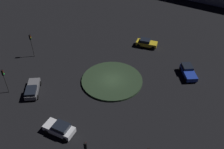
{
  "coord_description": "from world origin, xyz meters",
  "views": [
    {
      "loc": [
        26.3,
        14.83,
        25.35
      ],
      "look_at": [
        0.0,
        0.0,
        1.32
      ],
      "focal_mm": 39.17,
      "sensor_mm": 36.0,
      "label": 1
    }
  ],
  "objects_px": {
    "car_blue": "(188,72)",
    "traffic_light_southeast": "(4,77)",
    "car_grey": "(32,89)",
    "car_white": "(60,129)",
    "car_yellow": "(146,43)",
    "traffic_light_south": "(31,41)"
  },
  "relations": [
    {
      "from": "car_white",
      "to": "traffic_light_southeast",
      "type": "xyz_separation_m",
      "value": [
        -2.22,
        -11.66,
        2.21
      ]
    },
    {
      "from": "car_white",
      "to": "traffic_light_south",
      "type": "bearing_deg",
      "value": -40.3
    },
    {
      "from": "car_yellow",
      "to": "traffic_light_southeast",
      "type": "height_order",
      "value": "traffic_light_southeast"
    },
    {
      "from": "car_yellow",
      "to": "traffic_light_south",
      "type": "bearing_deg",
      "value": -151.93
    },
    {
      "from": "car_grey",
      "to": "traffic_light_southeast",
      "type": "height_order",
      "value": "traffic_light_southeast"
    },
    {
      "from": "car_yellow",
      "to": "car_white",
      "type": "bearing_deg",
      "value": -103.71
    },
    {
      "from": "traffic_light_southeast",
      "to": "traffic_light_south",
      "type": "bearing_deg",
      "value": 71.91
    },
    {
      "from": "car_white",
      "to": "car_blue",
      "type": "height_order",
      "value": "car_white"
    },
    {
      "from": "car_yellow",
      "to": "traffic_light_south",
      "type": "height_order",
      "value": "traffic_light_south"
    },
    {
      "from": "car_yellow",
      "to": "car_white",
      "type": "xyz_separation_m",
      "value": [
        24.61,
        -1.35,
        0.0
      ]
    },
    {
      "from": "car_blue",
      "to": "traffic_light_south",
      "type": "distance_m",
      "value": 27.47
    },
    {
      "from": "car_grey",
      "to": "traffic_light_south",
      "type": "distance_m",
      "value": 10.45
    },
    {
      "from": "car_yellow",
      "to": "car_blue",
      "type": "relative_size",
      "value": 0.96
    },
    {
      "from": "car_grey",
      "to": "car_yellow",
      "type": "bearing_deg",
      "value": -59.87
    },
    {
      "from": "car_white",
      "to": "traffic_light_south",
      "type": "distance_m",
      "value": 19.13
    },
    {
      "from": "car_blue",
      "to": "traffic_light_south",
      "type": "height_order",
      "value": "traffic_light_south"
    },
    {
      "from": "car_blue",
      "to": "traffic_light_south",
      "type": "bearing_deg",
      "value": -105.52
    },
    {
      "from": "car_blue",
      "to": "traffic_light_southeast",
      "type": "relative_size",
      "value": 1.03
    },
    {
      "from": "car_white",
      "to": "car_grey",
      "type": "xyz_separation_m",
      "value": [
        -3.87,
        -8.34,
        -0.06
      ]
    },
    {
      "from": "car_blue",
      "to": "car_grey",
      "type": "height_order",
      "value": "car_blue"
    },
    {
      "from": "traffic_light_southeast",
      "to": "car_blue",
      "type": "bearing_deg",
      "value": -1.29
    },
    {
      "from": "car_grey",
      "to": "car_white",
      "type": "bearing_deg",
      "value": -149.71
    }
  ]
}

